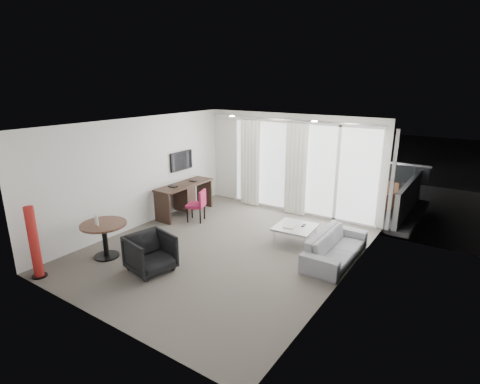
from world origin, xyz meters
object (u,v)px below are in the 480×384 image
Objects in this scene: desk at (185,199)px; red_lamp at (34,243)px; desk_chair at (196,206)px; round_table at (105,240)px; tub_armchair at (150,253)px; rattan_chair_a at (345,192)px; sofa at (336,247)px; rattan_chair_b at (382,198)px; coffee_table at (295,234)px.

red_lamp is at bearing -89.13° from desk.
desk_chair reaches higher than round_table.
tub_armchair is at bearing -59.62° from desk.
desk_chair is at bearing -107.68° from rattan_chair_a.
sofa is at bearing -4.84° from desk.
sofa is at bearing 40.77° from red_lamp.
rattan_chair_b is (2.75, 5.56, 0.09)m from tub_armchair.
round_table reaches higher than sofa.
coffee_table is (1.65, 2.65, -0.17)m from tub_armchair.
desk is 1.95× the size of round_table.
desk is 0.93× the size of sofa.
sofa is 2.23× the size of rattan_chair_a.
rattan_chair_b is at bearing -1.26° from sofa.
round_table is at bearing 73.95° from red_lamp.
rattan_chair_a reaches higher than round_table.
red_lamp is 5.08m from coffee_table.
desk_chair reaches higher than sofa.
desk_chair is at bearing 34.17° from tub_armchair.
round_table is at bearing -94.41° from rattan_chair_a.
round_table is at bearing -115.14° from desk_chair.
red_lamp is at bearing -106.05° from round_table.
rattan_chair_a is at bearing -163.74° from rattan_chair_b.
desk_chair is at bearing 85.75° from round_table.
desk_chair is 3.78m from red_lamp.
tub_armchair is at bearing 4.69° from round_table.
rattan_chair_a reaches higher than coffee_table.
rattan_chair_b is (3.93, 5.66, 0.08)m from round_table.
desk is 5.19m from rattan_chair_b.
red_lamp is 1.52× the size of rattan_chair_b.
sofa is (4.20, 3.62, -0.39)m from red_lamp.
sofa is (4.26, -0.36, -0.14)m from desk.
tub_armchair reaches higher than coffee_table.
desk is at bearing 98.18° from round_table.
rattan_chair_b is (0.07, 3.22, 0.17)m from sofa.
desk is 1.31× the size of red_lamp.
round_table is 0.48× the size of sofa.
red_lamp is 0.71× the size of sofa.
round_table is 1.19m from tub_armchair.
desk_chair is 1.04× the size of tub_armchair.
rattan_chair_b is at bearing 58.01° from red_lamp.
desk is 0.64m from desk_chair.
coffee_table is at bearing -16.62° from desk_chair.
desk is 2.08× the size of rattan_chair_a.
desk_chair is 2.66m from coffee_table.
rattan_chair_b reaches higher than sofa.
tub_armchair is (1.52, 1.28, -0.31)m from red_lamp.
tub_armchair is 0.94× the size of coffee_table.
red_lamp is at bearing -92.73° from rattan_chair_a.
tub_armchair is (0.99, -2.45, -0.05)m from desk_chair.
red_lamp is 2.02m from tub_armchair.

